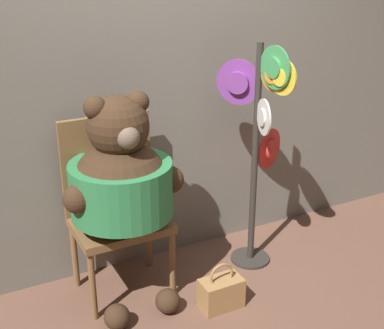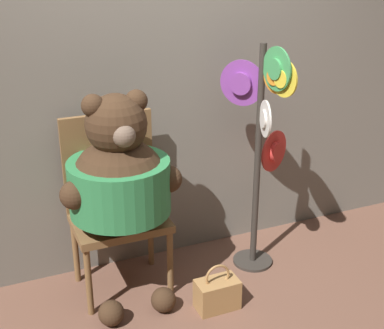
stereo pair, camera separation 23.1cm
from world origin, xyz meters
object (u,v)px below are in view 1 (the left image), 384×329
at_px(hat_display_rack, 261,130).
at_px(handbag_on_ground, 221,292).
at_px(teddy_bear, 122,183).
at_px(chair, 115,201).

relative_size(hat_display_rack, handbag_on_ground, 4.99).
distance_m(hat_display_rack, handbag_on_ground, 1.07).
xyz_separation_m(teddy_bear, handbag_on_ground, (0.48, -0.37, -0.70)).
distance_m(teddy_bear, handbag_on_ground, 0.93).
height_order(teddy_bear, hat_display_rack, hat_display_rack).
bearing_deg(handbag_on_ground, teddy_bear, 142.79).
bearing_deg(hat_display_rack, handbag_on_ground, -144.16).
relative_size(chair, teddy_bear, 0.85).
height_order(teddy_bear, handbag_on_ground, teddy_bear).
height_order(chair, hat_display_rack, hat_display_rack).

